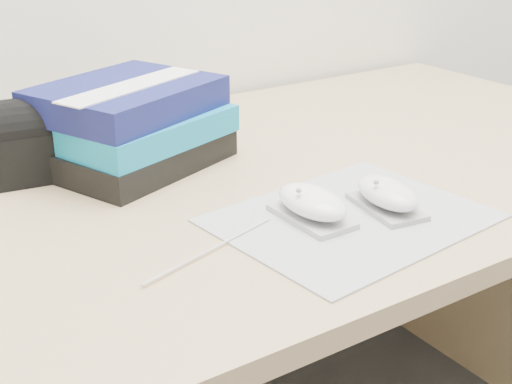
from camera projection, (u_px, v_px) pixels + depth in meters
desk at (214, 293)px, 1.21m from camera, size 1.60×0.80×0.73m
mousepad at (351, 218)px, 0.93m from camera, size 0.36×0.30×0.00m
mouse_rear at (312, 204)px, 0.92m from camera, size 0.07×0.12×0.05m
mouse_front at (387, 195)px, 0.95m from camera, size 0.08×0.12×0.05m
usb_cable at (211, 249)px, 0.84m from camera, size 0.21×0.07×0.00m
book_stack at (131, 125)px, 1.10m from camera, size 0.32×0.29×0.13m
pouch at (33, 139)px, 1.05m from camera, size 0.14×0.11×0.12m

